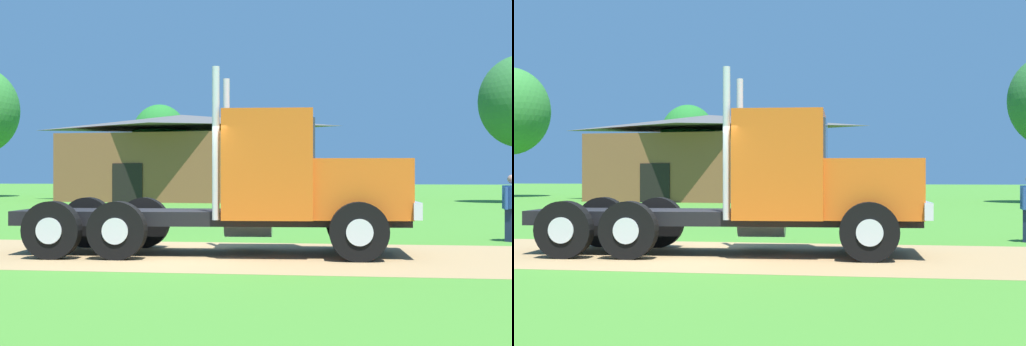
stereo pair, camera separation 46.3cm
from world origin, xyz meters
The scene contains 6 objects.
ground_plane centered at (0.00, 0.00, 0.00)m, with size 200.00×200.00×0.00m, color #417F28.
dirt_track centered at (0.00, 0.00, 0.00)m, with size 120.00×5.30×0.01m, color #9E7F52.
truck_foreground_white centered at (1.91, 0.33, 1.32)m, with size 7.99×3.00×3.63m.
visitor_far_side centered at (7.28, 3.85, 0.86)m, with size 0.49×0.53×1.59m.
shed_building centered at (-6.76, 28.81, 2.49)m, with size 14.45×8.67×5.16m.
tree_mid centered at (-8.63, 30.77, 4.05)m, with size 3.47×3.47×5.99m.
Camera 1 is at (3.59, -14.18, 1.60)m, focal length 51.41 mm.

